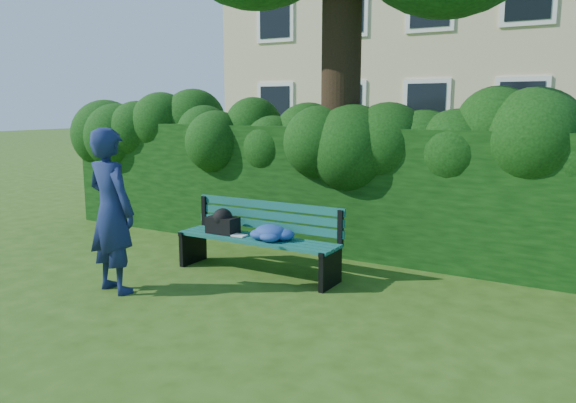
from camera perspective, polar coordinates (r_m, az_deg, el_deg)
The scene contains 4 objects.
ground at distance 6.53m, azimuth -2.72°, elevation -9.02°, with size 80.00×80.00×0.00m, color #2B4A11.
hedge at distance 8.20m, azimuth 5.71°, elevation 1.29°, with size 10.00×1.00×1.80m.
park_bench at distance 7.06m, azimuth -3.15°, elevation -3.37°, with size 2.16×0.57×0.89m.
man_reading at distance 6.59m, azimuth -17.50°, elevation -0.92°, with size 0.68×0.45×1.86m, color navy.
Camera 1 is at (3.41, -5.16, 2.10)m, focal length 35.00 mm.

